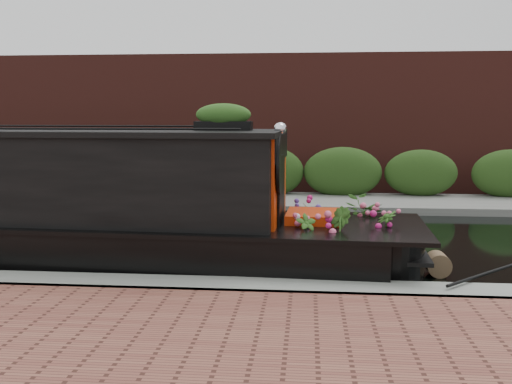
{
  "coord_description": "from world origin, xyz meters",
  "views": [
    {
      "loc": [
        1.29,
        -9.93,
        2.3
      ],
      "look_at": [
        0.43,
        -0.6,
        1.0
      ],
      "focal_mm": 40.0,
      "sensor_mm": 36.0,
      "label": 1
    }
  ],
  "objects": [
    {
      "name": "ground",
      "position": [
        0.0,
        0.0,
        0.0
      ],
      "size": [
        80.0,
        80.0,
        0.0
      ],
      "primitive_type": "plane",
      "color": "black",
      "rests_on": "ground"
    },
    {
      "name": "near_bank_coping",
      "position": [
        0.0,
        -3.3,
        0.0
      ],
      "size": [
        40.0,
        0.6,
        0.5
      ],
      "primitive_type": "cube",
      "color": "gray",
      "rests_on": "ground"
    },
    {
      "name": "far_bank_path",
      "position": [
        0.0,
        4.2,
        0.0
      ],
      "size": [
        40.0,
        2.4,
        0.34
      ],
      "primitive_type": "cube",
      "color": "slate",
      "rests_on": "ground"
    },
    {
      "name": "far_hedge",
      "position": [
        0.0,
        5.1,
        0.0
      ],
      "size": [
        40.0,
        1.1,
        2.8
      ],
      "primitive_type": "cube",
      "color": "#254216",
      "rests_on": "ground"
    },
    {
      "name": "far_brick_wall",
      "position": [
        0.0,
        7.2,
        0.0
      ],
      "size": [
        40.0,
        1.0,
        8.0
      ],
      "primitive_type": "cube",
      "color": "#53221C",
      "rests_on": "ground"
    },
    {
      "name": "narrowboat",
      "position": [
        -2.99,
        -1.86,
        0.79
      ],
      "size": [
        11.4,
        2.53,
        2.64
      ],
      "rotation": [
        0.0,
        0.0,
        -0.05
      ],
      "color": "black",
      "rests_on": "ground"
    },
    {
      "name": "rope_fender",
      "position": [
        3.14,
        -1.86,
        0.17
      ],
      "size": [
        0.34,
        0.32,
        0.34
      ],
      "primitive_type": "cylinder",
      "rotation": [
        1.57,
        0.0,
        0.0
      ],
      "color": "brown",
      "rests_on": "ground"
    }
  ]
}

